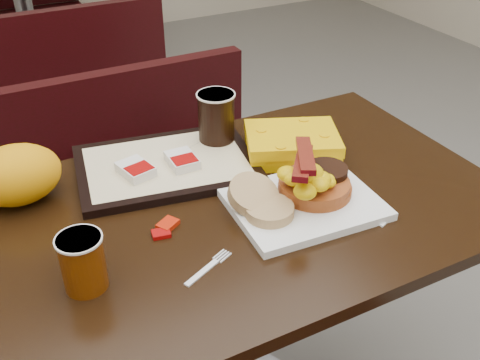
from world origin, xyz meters
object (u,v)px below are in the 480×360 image
knife (349,209)px  hashbrown_sleeve_left (136,169)px  paper_bag (16,175)px  bench_far_s (55,73)px  coffee_cup_near (83,263)px  tray (166,165)px  bench_near_n (134,195)px  platter (304,204)px  hashbrown_sleeve_right (182,160)px  pancake_stack (315,185)px  clamshell (292,144)px  fork (202,273)px  table_near (225,333)px  table_far (29,30)px  coffee_cup_far (216,117)px  bench_far_n (10,3)px

knife → hashbrown_sleeve_left: size_ratio=2.04×
paper_bag → knife: bearing=-30.3°
bench_far_s → coffee_cup_near: 2.07m
bench_far_s → tray: (-0.05, -1.70, 0.40)m
bench_near_n → platter: (0.15, -0.77, 0.40)m
hashbrown_sleeve_left → hashbrown_sleeve_right: same height
pancake_stack → tray: (-0.23, 0.26, -0.02)m
bench_near_n → clamshell: 0.75m
platter → clamshell: (0.09, 0.20, 0.02)m
platter → pancake_stack: (0.04, 0.02, 0.02)m
bench_far_s → pancake_stack: bearing=-84.5°
hashbrown_sleeve_left → hashbrown_sleeve_right: bearing=-18.7°
fork → paper_bag: bearing=97.5°
bench_near_n → clamshell: clamshell is taller
bench_far_s → hashbrown_sleeve_left: size_ratio=12.21×
table_near → bench_far_s: bearing=90.0°
platter → fork: 0.29m
pancake_stack → paper_bag: 0.62m
bench_far_s → fork: fork is taller
platter → paper_bag: size_ratio=1.63×
bench_far_s → paper_bag: 1.77m
knife → tray: (-0.28, 0.32, 0.01)m
platter → table_far: bearing=96.8°
table_far → coffee_cup_near: bearing=-96.6°
knife → coffee_cup_far: coffee_cup_far is taller
tray → coffee_cup_far: bearing=26.2°
table_near → tray: tray is taller
table_far → hashbrown_sleeve_left: (-0.12, -2.42, 0.40)m
table_near → clamshell: clamshell is taller
hashbrown_sleeve_left → hashbrown_sleeve_right: 0.11m
bench_far_s → platter: size_ratio=3.34×
table_far → paper_bag: (-0.36, -2.38, 0.44)m
pancake_stack → fork: 0.33m
table_near → bench_near_n: table_near is taller
fork → bench_far_n: bearing=63.1°
hashbrown_sleeve_right → paper_bag: bearing=172.8°
table_far → bench_near_n: bearing=-90.0°
hashbrown_sleeve_left → bench_near_n: bearing=63.4°
bench_far_s → coffee_cup_far: bearing=-86.4°
coffee_cup_far → clamshell: 0.19m
hashbrown_sleeve_left → clamshell: size_ratio=0.38×
platter → coffee_cup_near: size_ratio=2.85×
table_far → bench_far_n: table_far is taller
bench_far_s → knife: size_ratio=5.99×
bench_far_s → tray: tray is taller
platter → tray: size_ratio=0.75×
platter → tray: tray is taller
table_near → hashbrown_sleeve_right: size_ratio=14.83×
bench_near_n → platter: size_ratio=3.34×
tray → hashbrown_sleeve_left: hashbrown_sleeve_left is taller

